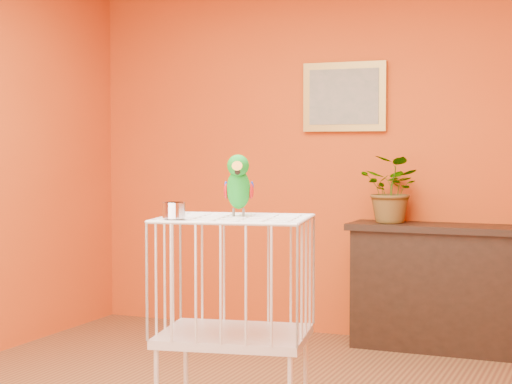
% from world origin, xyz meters
% --- Properties ---
extents(room_shell, '(4.50, 4.50, 4.50)m').
position_xyz_m(room_shell, '(0.00, 0.00, 1.58)').
color(room_shell, '#C54912').
rests_on(room_shell, ground).
extents(console_cabinet, '(1.16, 0.42, 0.86)m').
position_xyz_m(console_cabinet, '(0.69, 2.04, 0.43)').
color(console_cabinet, black).
rests_on(console_cabinet, ground).
extents(potted_plant, '(0.53, 0.56, 0.36)m').
position_xyz_m(potted_plant, '(0.41, 2.01, 1.04)').
color(potted_plant, '#26722D').
rests_on(potted_plant, console_cabinet).
extents(framed_picture, '(0.62, 0.04, 0.50)m').
position_xyz_m(framed_picture, '(0.00, 2.22, 1.75)').
color(framed_picture, gold).
rests_on(framed_picture, room_shell).
extents(birdcage, '(0.77, 0.65, 1.05)m').
position_xyz_m(birdcage, '(0.18, -0.12, 0.55)').
color(birdcage, silver).
rests_on(birdcage, ground).
extents(feed_cup, '(0.11, 0.11, 0.07)m').
position_xyz_m(feed_cup, '(-0.03, -0.33, 1.10)').
color(feed_cup, silver).
rests_on(feed_cup, birdcage).
extents(parrot, '(0.16, 0.27, 0.30)m').
position_xyz_m(parrot, '(0.17, -0.05, 1.21)').
color(parrot, '#59544C').
rests_on(parrot, birdcage).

